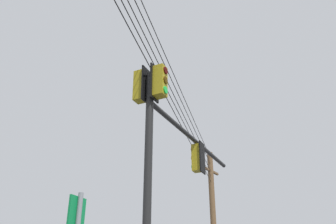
% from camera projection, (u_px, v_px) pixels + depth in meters
% --- Properties ---
extents(signal_mast_assembly, '(6.29, 0.96, 6.77)m').
position_uv_depth(signal_mast_assembly, '(167.00, 144.00, 10.00)').
color(signal_mast_assembly, black).
rests_on(signal_mast_assembly, ground).
extents(overhead_wire_span, '(26.88, 5.53, 1.82)m').
position_uv_depth(overhead_wire_span, '(137.00, 18.00, 9.25)').
color(overhead_wire_span, black).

